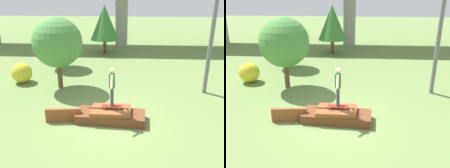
# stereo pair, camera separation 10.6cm
# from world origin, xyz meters

# --- Properties ---
(ground_plane) EXTENTS (80.00, 80.00, 0.00)m
(ground_plane) POSITION_xyz_m (0.00, 0.00, 0.00)
(ground_plane) COLOR olive
(scrap_pile) EXTENTS (2.78, 1.24, 0.58)m
(scrap_pile) POSITION_xyz_m (0.00, 0.00, 0.24)
(scrap_pile) COLOR brown
(scrap_pile) RESTS_ON ground_plane
(scrap_plank_loose) EXTENTS (1.40, 0.31, 0.56)m
(scrap_plank_loose) POSITION_xyz_m (-1.86, -0.18, 0.28)
(scrap_plank_loose) COLOR brown
(scrap_plank_loose) RESTS_ON ground_plane
(skateboard) EXTENTS (0.83, 0.22, 0.09)m
(skateboard) POSITION_xyz_m (0.05, -0.00, 0.65)
(skateboard) COLOR maroon
(skateboard) RESTS_ON scrap_pile
(skater) EXTENTS (0.22, 1.03, 1.54)m
(skater) POSITION_xyz_m (0.05, -0.00, 1.54)
(skater) COLOR #383D4C
(skater) RESTS_ON skateboard
(utility_pole) EXTENTS (1.30, 0.20, 6.18)m
(utility_pole) POSITION_xyz_m (4.53, 3.19, 3.21)
(utility_pole) COLOR slate
(utility_pole) RESTS_ON ground_plane
(tree_behind_left) EXTENTS (2.52, 2.52, 3.68)m
(tree_behind_left) POSITION_xyz_m (-2.91, 3.41, 2.41)
(tree_behind_left) COLOR brown
(tree_behind_left) RESTS_ON ground_plane
(tree_behind_right) EXTENTS (2.23, 2.23, 3.81)m
(tree_behind_right) POSITION_xyz_m (-1.24, 11.00, 2.47)
(tree_behind_right) COLOR brown
(tree_behind_right) RESTS_ON ground_plane
(tree_mid_back) EXTENTS (2.23, 2.23, 3.07)m
(tree_mid_back) POSITION_xyz_m (-3.88, 7.05, 1.95)
(tree_mid_back) COLOR brown
(tree_mid_back) RESTS_ON ground_plane
(bush_yellow_flowering) EXTENTS (1.13, 1.13, 1.13)m
(bush_yellow_flowering) POSITION_xyz_m (-5.24, 4.04, 0.56)
(bush_yellow_flowering) COLOR gold
(bush_yellow_flowering) RESTS_ON ground_plane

